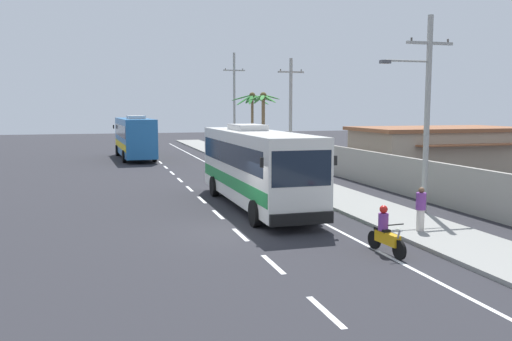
% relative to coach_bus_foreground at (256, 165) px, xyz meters
% --- Properties ---
extents(ground_plane, '(160.00, 160.00, 0.00)m').
position_rel_coach_bus_foreground_xyz_m(ground_plane, '(-2.10, -4.46, -1.97)').
color(ground_plane, '#28282D').
extents(sidewalk_kerb, '(3.20, 90.00, 0.14)m').
position_rel_coach_bus_foreground_xyz_m(sidewalk_kerb, '(4.70, 5.54, -1.90)').
color(sidewalk_kerb, gray).
rests_on(sidewalk_kerb, ground).
extents(lane_markings, '(3.85, 71.27, 0.01)m').
position_rel_coach_bus_foreground_xyz_m(lane_markings, '(0.19, 10.40, -1.97)').
color(lane_markings, white).
rests_on(lane_markings, ground).
extents(boundary_wall, '(0.24, 60.00, 2.02)m').
position_rel_coach_bus_foreground_xyz_m(boundary_wall, '(8.50, 9.54, -0.96)').
color(boundary_wall, '#9E998E').
rests_on(boundary_wall, ground).
extents(coach_bus_foreground, '(2.98, 11.71, 3.79)m').
position_rel_coach_bus_foreground_xyz_m(coach_bus_foreground, '(0.00, 0.00, 0.00)').
color(coach_bus_foreground, silver).
rests_on(coach_bus_foreground, ground).
extents(coach_bus_far_lane, '(3.37, 10.97, 3.91)m').
position_rel_coach_bus_foreground_xyz_m(coach_bus_far_lane, '(-3.93, 25.55, 0.06)').
color(coach_bus_far_lane, '#2366A8').
rests_on(coach_bus_far_lane, ground).
extents(motorcycle_beside_bus, '(0.56, 1.96, 1.66)m').
position_rel_coach_bus_foreground_xyz_m(motorcycle_beside_bus, '(1.87, 9.98, -1.30)').
color(motorcycle_beside_bus, black).
rests_on(motorcycle_beside_bus, ground).
extents(motorcycle_trailing, '(0.56, 1.96, 1.53)m').
position_rel_coach_bus_foreground_xyz_m(motorcycle_trailing, '(1.68, -8.94, -1.34)').
color(motorcycle_trailing, black).
rests_on(motorcycle_trailing, ground).
extents(pedestrian_near_kerb, '(0.36, 0.36, 1.67)m').
position_rel_coach_bus_foreground_xyz_m(pedestrian_near_kerb, '(5.40, 13.22, -0.96)').
color(pedestrian_near_kerb, '#2D7A47').
rests_on(pedestrian_near_kerb, sidewalk_kerb).
extents(pedestrian_midwalk, '(0.36, 0.36, 1.60)m').
position_rel_coach_bus_foreground_xyz_m(pedestrian_midwalk, '(4.22, -6.99, -1.00)').
color(pedestrian_midwalk, beige).
rests_on(pedestrian_midwalk, sidewalk_kerb).
extents(utility_pole_nearest, '(3.43, 0.24, 8.50)m').
position_rel_coach_bus_foreground_xyz_m(utility_pole_nearest, '(6.63, -3.45, 2.60)').
color(utility_pole_nearest, '#9E9E99').
rests_on(utility_pole_nearest, ground).
extents(utility_pole_mid, '(2.00, 0.24, 8.18)m').
position_rel_coach_bus_foreground_xyz_m(utility_pole_mid, '(6.63, 13.64, 2.31)').
color(utility_pole_mid, '#9E9E99').
rests_on(utility_pole_mid, ground).
extents(utility_pole_far, '(2.29, 0.24, 10.23)m').
position_rel_coach_bus_foreground_xyz_m(utility_pole_far, '(6.59, 30.72, 3.33)').
color(utility_pole_far, '#9E9E99').
rests_on(utility_pole_far, ground).
extents(palm_nearest, '(3.92, 3.84, 6.06)m').
position_rel_coach_bus_foreground_xyz_m(palm_nearest, '(7.11, 25.77, 2.74)').
color(palm_nearest, brown).
rests_on(palm_nearest, ground).
extents(palm_second, '(2.94, 2.72, 5.94)m').
position_rel_coach_bus_foreground_xyz_m(palm_second, '(6.73, 20.78, 2.26)').
color(palm_second, brown).
rests_on(palm_second, ground).
extents(roadside_building, '(11.34, 7.00, 3.27)m').
position_rel_coach_bus_foreground_xyz_m(roadside_building, '(15.41, 8.07, -0.32)').
color(roadside_building, tan).
rests_on(roadside_building, ground).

